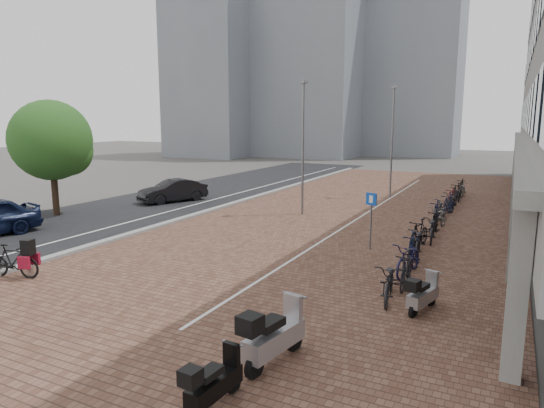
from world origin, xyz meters
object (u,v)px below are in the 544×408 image
at_px(scooter_mid, 214,381).
at_px(scooter_back, 275,334).
at_px(car_dark, 173,191).
at_px(parking_sign, 371,213).
at_px(hero_bike, 13,260).
at_px(scooter_front, 423,293).

xyz_separation_m(scooter_mid, scooter_back, (0.25, 1.71, 0.15)).
xyz_separation_m(car_dark, scooter_mid, (13.20, -15.83, -0.16)).
relative_size(scooter_mid, parking_sign, 0.67).
height_order(car_dark, hero_bike, car_dark).
distance_m(car_dark, scooter_back, 19.49).
bearing_deg(car_dark, scooter_mid, -26.28).
relative_size(hero_bike, scooter_front, 1.26).
height_order(car_dark, scooter_back, car_dark).
bearing_deg(hero_bike, scooter_back, -111.29).
height_order(car_dark, parking_sign, parking_sign).
distance_m(car_dark, scooter_mid, 20.61).
xyz_separation_m(scooter_front, scooter_back, (-2.11, -3.92, 0.15)).
xyz_separation_m(scooter_back, parking_sign, (-0.56, 8.93, 0.74)).
xyz_separation_m(hero_bike, scooter_back, (9.23, -1.16, 0.09)).
distance_m(scooter_mid, scooter_back, 1.74).
bearing_deg(scooter_back, hero_bike, -177.57).
relative_size(hero_bike, parking_sign, 0.85).
bearing_deg(scooter_front, hero_bike, -150.72).
bearing_deg(hero_bike, parking_sign, -62.25).
height_order(scooter_front, scooter_mid, scooter_front).
distance_m(hero_bike, parking_sign, 11.67).
relative_size(scooter_front, parking_sign, 0.67).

